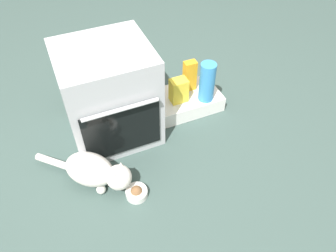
{
  "coord_description": "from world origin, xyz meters",
  "views": [
    {
      "loc": [
        -0.33,
        -1.21,
        1.72
      ],
      "look_at": [
        0.23,
        0.1,
        0.25
      ],
      "focal_mm": 35.49,
      "sensor_mm": 36.0,
      "label": 1
    }
  ],
  "objects_px": {
    "oven": "(109,95)",
    "water_bottle": "(207,82)",
    "cat": "(95,171)",
    "snack_bag": "(179,90)",
    "food_bowl": "(137,192)",
    "pantry_cabinet": "(186,100)",
    "juice_carton": "(190,76)"
  },
  "relations": [
    {
      "from": "oven",
      "to": "water_bottle",
      "type": "bearing_deg",
      "value": -5.08
    },
    {
      "from": "cat",
      "to": "snack_bag",
      "type": "xyz_separation_m",
      "value": [
        0.72,
        0.38,
        0.09
      ]
    },
    {
      "from": "food_bowl",
      "to": "cat",
      "type": "relative_size",
      "value": 0.25
    },
    {
      "from": "cat",
      "to": "snack_bag",
      "type": "bearing_deg",
      "value": 72.12
    },
    {
      "from": "pantry_cabinet",
      "to": "food_bowl",
      "type": "relative_size",
      "value": 3.77
    },
    {
      "from": "food_bowl",
      "to": "cat",
      "type": "height_order",
      "value": "cat"
    },
    {
      "from": "pantry_cabinet",
      "to": "snack_bag",
      "type": "height_order",
      "value": "snack_bag"
    },
    {
      "from": "oven",
      "to": "juice_carton",
      "type": "distance_m",
      "value": 0.63
    },
    {
      "from": "food_bowl",
      "to": "snack_bag",
      "type": "xyz_separation_m",
      "value": [
        0.53,
        0.57,
        0.18
      ]
    },
    {
      "from": "juice_carton",
      "to": "snack_bag",
      "type": "bearing_deg",
      "value": -145.49
    },
    {
      "from": "cat",
      "to": "water_bottle",
      "type": "bearing_deg",
      "value": 63.6
    },
    {
      "from": "oven",
      "to": "cat",
      "type": "xyz_separation_m",
      "value": [
        -0.22,
        -0.38,
        -0.21
      ]
    },
    {
      "from": "oven",
      "to": "snack_bag",
      "type": "xyz_separation_m",
      "value": [
        0.49,
        -0.0,
        -0.12
      ]
    },
    {
      "from": "oven",
      "to": "snack_bag",
      "type": "bearing_deg",
      "value": -0.01
    },
    {
      "from": "oven",
      "to": "juice_carton",
      "type": "height_order",
      "value": "oven"
    },
    {
      "from": "juice_carton",
      "to": "snack_bag",
      "type": "relative_size",
      "value": 1.33
    },
    {
      "from": "pantry_cabinet",
      "to": "water_bottle",
      "type": "bearing_deg",
      "value": -40.68
    },
    {
      "from": "oven",
      "to": "food_bowl",
      "type": "distance_m",
      "value": 0.64
    },
    {
      "from": "oven",
      "to": "snack_bag",
      "type": "height_order",
      "value": "oven"
    },
    {
      "from": "juice_carton",
      "to": "snack_bag",
      "type": "height_order",
      "value": "juice_carton"
    },
    {
      "from": "oven",
      "to": "snack_bag",
      "type": "relative_size",
      "value": 3.69
    },
    {
      "from": "juice_carton",
      "to": "cat",
      "type": "bearing_deg",
      "value": -150.86
    },
    {
      "from": "cat",
      "to": "oven",
      "type": "bearing_deg",
      "value": 103.73
    },
    {
      "from": "cat",
      "to": "snack_bag",
      "type": "height_order",
      "value": "snack_bag"
    },
    {
      "from": "pantry_cabinet",
      "to": "food_bowl",
      "type": "bearing_deg",
      "value": -135.38
    },
    {
      "from": "pantry_cabinet",
      "to": "juice_carton",
      "type": "distance_m",
      "value": 0.19
    },
    {
      "from": "juice_carton",
      "to": "water_bottle",
      "type": "height_order",
      "value": "water_bottle"
    },
    {
      "from": "pantry_cabinet",
      "to": "cat",
      "type": "relative_size",
      "value": 0.96
    },
    {
      "from": "oven",
      "to": "cat",
      "type": "height_order",
      "value": "oven"
    },
    {
      "from": "pantry_cabinet",
      "to": "snack_bag",
      "type": "xyz_separation_m",
      "value": [
        -0.08,
        -0.03,
        0.15
      ]
    },
    {
      "from": "oven",
      "to": "pantry_cabinet",
      "type": "distance_m",
      "value": 0.64
    },
    {
      "from": "oven",
      "to": "food_bowl",
      "type": "height_order",
      "value": "oven"
    }
  ]
}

